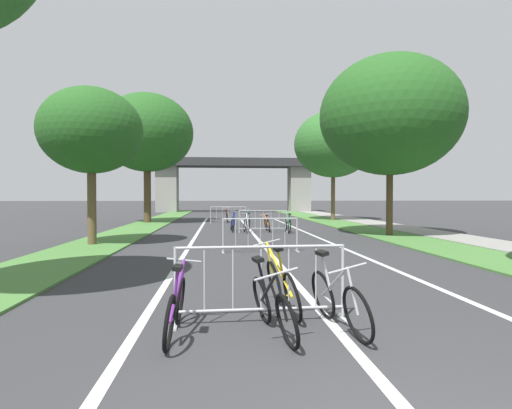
% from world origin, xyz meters
% --- Properties ---
extents(grass_verge_left, '(2.32, 51.07, 0.05)m').
position_xyz_m(grass_verge_left, '(-5.80, 20.89, 0.03)').
color(grass_verge_left, '#477A38').
rests_on(grass_verge_left, ground).
extents(grass_verge_right, '(2.32, 51.07, 0.05)m').
position_xyz_m(grass_verge_right, '(5.80, 20.89, 0.03)').
color(grass_verge_right, '#477A38').
rests_on(grass_verge_right, ground).
extents(sidewalk_path_right, '(2.09, 51.07, 0.08)m').
position_xyz_m(sidewalk_path_right, '(8.01, 20.89, 0.04)').
color(sidewalk_path_right, gray).
rests_on(sidewalk_path_right, ground).
extents(lane_stripe_center, '(0.14, 29.55, 0.01)m').
position_xyz_m(lane_stripe_center, '(0.00, 14.77, 0.00)').
color(lane_stripe_center, silver).
rests_on(lane_stripe_center, ground).
extents(lane_stripe_right_lane, '(0.14, 29.55, 0.01)m').
position_xyz_m(lane_stripe_right_lane, '(2.55, 14.77, 0.00)').
color(lane_stripe_right_lane, silver).
rests_on(lane_stripe_right_lane, ground).
extents(lane_stripe_left_lane, '(0.14, 29.55, 0.01)m').
position_xyz_m(lane_stripe_left_lane, '(-2.55, 14.77, 0.00)').
color(lane_stripe_left_lane, silver).
rests_on(lane_stripe_left_lane, ground).
extents(overpass_bridge, '(18.04, 3.66, 5.82)m').
position_xyz_m(overpass_bridge, '(0.00, 42.21, 3.99)').
color(overpass_bridge, '#2D2D30').
rests_on(overpass_bridge, ground).
extents(tree_left_oak_mid, '(3.50, 3.50, 5.48)m').
position_xyz_m(tree_left_oak_mid, '(-5.95, 12.28, 3.98)').
color(tree_left_oak_mid, brown).
rests_on(tree_left_oak_mid, ground).
extents(tree_left_pine_far, '(5.84, 5.84, 8.25)m').
position_xyz_m(tree_left_pine_far, '(-6.14, 24.01, 5.75)').
color(tree_left_pine_far, '#4C3823').
rests_on(tree_left_pine_far, ground).
extents(tree_right_cypress_far, '(5.98, 5.98, 7.70)m').
position_xyz_m(tree_right_cypress_far, '(5.75, 14.53, 5.15)').
color(tree_right_cypress_far, '#4C3823').
rests_on(tree_right_cypress_far, ground).
extents(tree_right_oak_near, '(5.51, 5.51, 7.72)m').
position_xyz_m(tree_right_oak_near, '(6.43, 25.65, 5.38)').
color(tree_right_oak_near, brown).
rests_on(tree_right_oak_near, ground).
extents(crowd_barrier_nearest, '(2.37, 0.52, 1.05)m').
position_xyz_m(crowd_barrier_nearest, '(-0.94, 3.25, 0.52)').
color(crowd_barrier_nearest, '#ADADB2').
rests_on(crowd_barrier_nearest, ground).
extents(crowd_barrier_second, '(2.37, 0.54, 1.05)m').
position_xyz_m(crowd_barrier_second, '(-0.27, 10.09, 0.52)').
color(crowd_barrier_second, '#ADADB2').
rests_on(crowd_barrier_second, ground).
extents(crowd_barrier_third, '(2.36, 0.51, 1.05)m').
position_xyz_m(crowd_barrier_third, '(0.54, 16.93, 0.52)').
color(crowd_barrier_third, '#ADADB2').
rests_on(crowd_barrier_third, ground).
extents(crowd_barrier_fourth, '(2.37, 0.53, 1.05)m').
position_xyz_m(crowd_barrier_fourth, '(-0.99, 23.78, 0.52)').
color(crowd_barrier_fourth, '#ADADB2').
rests_on(crowd_barrier_fourth, ground).
extents(bicycle_black_0, '(0.53, 1.61, 0.94)m').
position_xyz_m(bicycle_black_0, '(-0.85, 2.73, 0.36)').
color(bicycle_black_0, black).
rests_on(bicycle_black_0, ground).
extents(bicycle_red_1, '(0.48, 1.64, 0.97)m').
position_xyz_m(bicycle_red_1, '(-1.06, 24.37, 0.36)').
color(bicycle_red_1, black).
rests_on(bicycle_red_1, ground).
extents(bicycle_orange_2, '(0.52, 1.67, 0.86)m').
position_xyz_m(bicycle_orange_2, '(0.77, 17.33, 0.35)').
color(bicycle_orange_2, black).
rests_on(bicycle_orange_2, ground).
extents(bicycle_white_3, '(0.54, 1.64, 0.97)m').
position_xyz_m(bicycle_white_3, '(-0.27, 16.52, 0.37)').
color(bicycle_white_3, black).
rests_on(bicycle_white_3, ground).
extents(bicycle_green_4, '(0.48, 1.70, 0.96)m').
position_xyz_m(bicycle_green_4, '(1.67, 16.57, 0.36)').
color(bicycle_green_4, black).
rests_on(bicycle_green_4, ground).
extents(bicycle_yellow_5, '(0.60, 1.73, 1.04)m').
position_xyz_m(bicycle_yellow_5, '(-0.58, 3.70, 0.39)').
color(bicycle_yellow_5, black).
rests_on(bicycle_yellow_5, ground).
extents(bicycle_silver_6, '(0.51, 1.67, 1.00)m').
position_xyz_m(bicycle_silver_6, '(0.01, 2.83, 0.38)').
color(bicycle_silver_6, black).
rests_on(bicycle_silver_6, ground).
extents(bicycle_teal_7, '(0.68, 1.67, 0.93)m').
position_xyz_m(bicycle_teal_7, '(0.24, 23.43, 0.36)').
color(bicycle_teal_7, black).
rests_on(bicycle_teal_7, ground).
extents(bicycle_purple_8, '(0.46, 1.60, 0.92)m').
position_xyz_m(bicycle_purple_8, '(-2.03, 2.81, 0.35)').
color(bicycle_purple_8, black).
rests_on(bicycle_purple_8, ground).
extents(bicycle_blue_9, '(0.51, 1.79, 1.04)m').
position_xyz_m(bicycle_blue_9, '(-0.90, 17.31, 0.39)').
color(bicycle_blue_9, black).
rests_on(bicycle_blue_9, ground).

